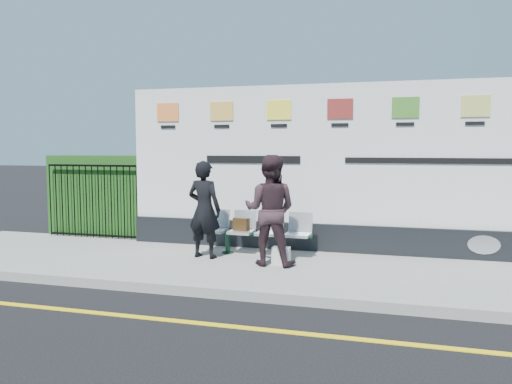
# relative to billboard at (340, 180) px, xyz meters

# --- Properties ---
(ground) EXTENTS (80.00, 80.00, 0.00)m
(ground) POSITION_rel_billboard_xyz_m (-0.50, -3.85, -1.42)
(ground) COLOR black
(pavement) EXTENTS (14.00, 3.00, 0.12)m
(pavement) POSITION_rel_billboard_xyz_m (-0.50, -1.35, -1.36)
(pavement) COLOR gray
(pavement) RESTS_ON ground
(kerb) EXTENTS (14.00, 0.18, 0.14)m
(kerb) POSITION_rel_billboard_xyz_m (-0.50, -2.85, -1.35)
(kerb) COLOR gray
(kerb) RESTS_ON ground
(yellow_line) EXTENTS (14.00, 0.10, 0.01)m
(yellow_line) POSITION_rel_billboard_xyz_m (-0.50, -3.85, -1.42)
(yellow_line) COLOR yellow
(yellow_line) RESTS_ON ground
(billboard) EXTENTS (8.00, 0.30, 3.00)m
(billboard) POSITION_rel_billboard_xyz_m (0.00, 0.00, 0.00)
(billboard) COLOR black
(billboard) RESTS_ON pavement
(hedge) EXTENTS (2.35, 0.70, 1.70)m
(hedge) POSITION_rel_billboard_xyz_m (-5.08, 0.45, -0.45)
(hedge) COLOR #1C4916
(hedge) RESTS_ON pavement
(railing) EXTENTS (2.05, 0.06, 1.54)m
(railing) POSITION_rel_billboard_xyz_m (-5.08, -0.00, -0.53)
(railing) COLOR black
(railing) RESTS_ON pavement
(bench) EXTENTS (1.95, 0.56, 0.42)m
(bench) POSITION_rel_billboard_xyz_m (-1.38, -0.71, -1.09)
(bench) COLOR silver
(bench) RESTS_ON pavement
(woman_left) EXTENTS (0.66, 0.48, 1.65)m
(woman_left) POSITION_rel_billboard_xyz_m (-2.15, -1.14, -0.47)
(woman_left) COLOR black
(woman_left) RESTS_ON pavement
(woman_right) EXTENTS (0.87, 0.68, 1.76)m
(woman_right) POSITION_rel_billboard_xyz_m (-0.95, -1.34, -0.42)
(woman_right) COLOR #311F25
(woman_right) RESTS_ON pavement
(handbag_brown) EXTENTS (0.30, 0.19, 0.22)m
(handbag_brown) POSITION_rel_billboard_xyz_m (-1.63, -0.70, -0.77)
(handbag_brown) COLOR #32210E
(handbag_brown) RESTS_ON bench
(carrier_bag_white) EXTENTS (0.28, 0.17, 0.28)m
(carrier_bag_white) POSITION_rel_billboard_xyz_m (-0.78, -1.29, -1.16)
(carrier_bag_white) COLOR silver
(carrier_bag_white) RESTS_ON pavement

